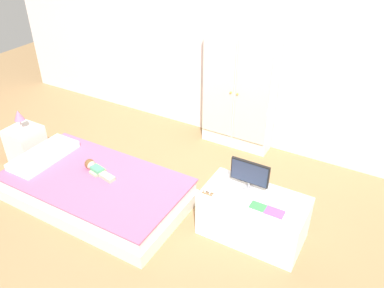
{
  "coord_description": "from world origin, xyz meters",
  "views": [
    {
      "loc": [
        1.73,
        -2.27,
        2.49
      ],
      "look_at": [
        0.23,
        0.36,
        0.57
      ],
      "focal_mm": 36.24,
      "sensor_mm": 36.0,
      "label": 1
    }
  ],
  "objects_px": {
    "table_lamp": "(19,116)",
    "tv_monitor": "(250,173)",
    "book_green": "(258,206)",
    "tv_stand": "(253,216)",
    "book_purple": "(274,212)",
    "bed": "(97,189)",
    "nightstand": "(26,145)",
    "rocking_horse_toy": "(209,189)",
    "doll": "(94,168)",
    "wardrobe": "(239,89)"
  },
  "relations": [
    {
      "from": "table_lamp",
      "to": "tv_monitor",
      "type": "distance_m",
      "value": 2.52
    },
    {
      "from": "tv_monitor",
      "to": "book_green",
      "type": "relative_size",
      "value": 2.69
    },
    {
      "from": "tv_stand",
      "to": "book_purple",
      "type": "height_order",
      "value": "book_purple"
    },
    {
      "from": "tv_stand",
      "to": "bed",
      "type": "bearing_deg",
      "value": -167.92
    },
    {
      "from": "nightstand",
      "to": "rocking_horse_toy",
      "type": "relative_size",
      "value": 3.65
    },
    {
      "from": "nightstand",
      "to": "table_lamp",
      "type": "distance_m",
      "value": 0.36
    },
    {
      "from": "bed",
      "to": "nightstand",
      "type": "relative_size",
      "value": 4.22
    },
    {
      "from": "doll",
      "to": "tv_monitor",
      "type": "height_order",
      "value": "tv_monitor"
    },
    {
      "from": "nightstand",
      "to": "book_purple",
      "type": "relative_size",
      "value": 2.7
    },
    {
      "from": "wardrobe",
      "to": "book_green",
      "type": "bearing_deg",
      "value": -60.21
    },
    {
      "from": "table_lamp",
      "to": "book_purple",
      "type": "bearing_deg",
      "value": 1.25
    },
    {
      "from": "bed",
      "to": "doll",
      "type": "height_order",
      "value": "doll"
    },
    {
      "from": "nightstand",
      "to": "table_lamp",
      "type": "relative_size",
      "value": 1.86
    },
    {
      "from": "nightstand",
      "to": "table_lamp",
      "type": "bearing_deg",
      "value": 0.0
    },
    {
      "from": "nightstand",
      "to": "tv_stand",
      "type": "relative_size",
      "value": 0.47
    },
    {
      "from": "tv_monitor",
      "to": "book_green",
      "type": "bearing_deg",
      "value": -48.87
    },
    {
      "from": "book_green",
      "to": "book_purple",
      "type": "height_order",
      "value": "same"
    },
    {
      "from": "nightstand",
      "to": "tv_monitor",
      "type": "relative_size",
      "value": 1.23
    },
    {
      "from": "table_lamp",
      "to": "rocking_horse_toy",
      "type": "xyz_separation_m",
      "value": [
        2.25,
        0.01,
        -0.08
      ]
    },
    {
      "from": "bed",
      "to": "wardrobe",
      "type": "xyz_separation_m",
      "value": [
        0.74,
        1.61,
        0.58
      ]
    },
    {
      "from": "wardrobe",
      "to": "book_green",
      "type": "xyz_separation_m",
      "value": [
        0.8,
        -1.4,
        -0.29
      ]
    },
    {
      "from": "nightstand",
      "to": "wardrobe",
      "type": "relative_size",
      "value": 0.29
    },
    {
      "from": "wardrobe",
      "to": "nightstand",
      "type": "bearing_deg",
      "value": -141.89
    },
    {
      "from": "nightstand",
      "to": "tv_monitor",
      "type": "height_order",
      "value": "tv_monitor"
    },
    {
      "from": "bed",
      "to": "tv_monitor",
      "type": "height_order",
      "value": "tv_monitor"
    },
    {
      "from": "bed",
      "to": "book_purple",
      "type": "bearing_deg",
      "value": 7.2
    },
    {
      "from": "nightstand",
      "to": "tv_stand",
      "type": "bearing_deg",
      "value": 3.63
    },
    {
      "from": "bed",
      "to": "tv_stand",
      "type": "bearing_deg",
      "value": 12.08
    },
    {
      "from": "rocking_horse_toy",
      "to": "bed",
      "type": "bearing_deg",
      "value": -171.88
    },
    {
      "from": "wardrobe",
      "to": "book_green",
      "type": "relative_size",
      "value": 11.57
    },
    {
      "from": "book_purple",
      "to": "bed",
      "type": "bearing_deg",
      "value": -172.8
    },
    {
      "from": "table_lamp",
      "to": "tv_monitor",
      "type": "height_order",
      "value": "tv_monitor"
    },
    {
      "from": "wardrobe",
      "to": "book_purple",
      "type": "relative_size",
      "value": 9.45
    },
    {
      "from": "table_lamp",
      "to": "wardrobe",
      "type": "xyz_separation_m",
      "value": [
        1.86,
        1.46,
        0.16
      ]
    },
    {
      "from": "rocking_horse_toy",
      "to": "book_purple",
      "type": "bearing_deg",
      "value": 5.31
    },
    {
      "from": "rocking_horse_toy",
      "to": "book_purple",
      "type": "xyz_separation_m",
      "value": [
        0.55,
        0.05,
        -0.05
      ]
    },
    {
      "from": "nightstand",
      "to": "tv_monitor",
      "type": "distance_m",
      "value": 2.55
    },
    {
      "from": "rocking_horse_toy",
      "to": "book_green",
      "type": "height_order",
      "value": "rocking_horse_toy"
    },
    {
      "from": "table_lamp",
      "to": "rocking_horse_toy",
      "type": "relative_size",
      "value": 1.96
    },
    {
      "from": "book_green",
      "to": "book_purple",
      "type": "relative_size",
      "value": 0.82
    },
    {
      "from": "nightstand",
      "to": "wardrobe",
      "type": "distance_m",
      "value": 2.43
    },
    {
      "from": "doll",
      "to": "tv_stand",
      "type": "height_order",
      "value": "tv_stand"
    },
    {
      "from": "nightstand",
      "to": "book_green",
      "type": "relative_size",
      "value": 3.31
    },
    {
      "from": "tv_monitor",
      "to": "rocking_horse_toy",
      "type": "bearing_deg",
      "value": -137.72
    },
    {
      "from": "table_lamp",
      "to": "wardrobe",
      "type": "bearing_deg",
      "value": 38.11
    },
    {
      "from": "bed",
      "to": "tv_monitor",
      "type": "relative_size",
      "value": 5.19
    },
    {
      "from": "tv_stand",
      "to": "book_green",
      "type": "distance_m",
      "value": 0.25
    },
    {
      "from": "book_green",
      "to": "bed",
      "type": "bearing_deg",
      "value": -172.17
    },
    {
      "from": "tv_monitor",
      "to": "wardrobe",
      "type": "bearing_deg",
      "value": 117.81
    },
    {
      "from": "table_lamp",
      "to": "wardrobe",
      "type": "distance_m",
      "value": 2.38
    }
  ]
}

